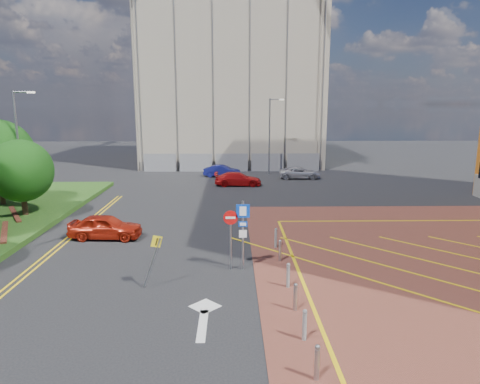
{
  "coord_description": "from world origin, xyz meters",
  "views": [
    {
      "loc": [
        0.02,
        -17.34,
        7.38
      ],
      "look_at": [
        0.41,
        3.02,
        3.19
      ],
      "focal_mm": 32.0,
      "sensor_mm": 36.0,
      "label": 1
    }
  ],
  "objects_px": {
    "car_red_left": "(105,227)",
    "car_red_back": "(238,179)",
    "car_blue_back": "(222,171)",
    "lamp_back": "(270,133)",
    "sign_cluster": "(238,228)",
    "lamp_left_far": "(19,145)",
    "car_silver_back": "(300,173)",
    "warning_sign": "(154,255)",
    "tree_c": "(21,171)"
  },
  "relations": [
    {
      "from": "car_red_left",
      "to": "car_red_back",
      "type": "height_order",
      "value": "car_red_left"
    },
    {
      "from": "car_blue_back",
      "to": "car_red_back",
      "type": "height_order",
      "value": "car_red_back"
    },
    {
      "from": "car_red_left",
      "to": "lamp_back",
      "type": "bearing_deg",
      "value": -23.5
    },
    {
      "from": "sign_cluster",
      "to": "car_red_back",
      "type": "relative_size",
      "value": 0.74
    },
    {
      "from": "lamp_left_far",
      "to": "car_red_left",
      "type": "distance_m",
      "value": 10.45
    },
    {
      "from": "lamp_left_far",
      "to": "car_silver_back",
      "type": "xyz_separation_m",
      "value": [
        21.31,
        13.19,
        -4.08
      ]
    },
    {
      "from": "car_red_back",
      "to": "car_blue_back",
      "type": "bearing_deg",
      "value": 18.6
    },
    {
      "from": "sign_cluster",
      "to": "car_red_left",
      "type": "distance_m",
      "value": 8.85
    },
    {
      "from": "lamp_back",
      "to": "car_silver_back",
      "type": "bearing_deg",
      "value": -45.04
    },
    {
      "from": "lamp_back",
      "to": "car_blue_back",
      "type": "distance_m",
      "value": 6.54
    },
    {
      "from": "sign_cluster",
      "to": "warning_sign",
      "type": "xyz_separation_m",
      "value": [
        -3.44,
        -1.94,
        -0.52
      ]
    },
    {
      "from": "lamp_left_far",
      "to": "sign_cluster",
      "type": "distance_m",
      "value": 18.58
    },
    {
      "from": "warning_sign",
      "to": "sign_cluster",
      "type": "bearing_deg",
      "value": 29.39
    },
    {
      "from": "car_blue_back",
      "to": "car_silver_back",
      "type": "bearing_deg",
      "value": -84.27
    },
    {
      "from": "tree_c",
      "to": "car_red_back",
      "type": "bearing_deg",
      "value": 39.16
    },
    {
      "from": "lamp_back",
      "to": "car_red_left",
      "type": "relative_size",
      "value": 2.0
    },
    {
      "from": "car_red_left",
      "to": "car_silver_back",
      "type": "relative_size",
      "value": 0.96
    },
    {
      "from": "car_blue_back",
      "to": "car_silver_back",
      "type": "relative_size",
      "value": 0.9
    },
    {
      "from": "lamp_left_far",
      "to": "car_red_back",
      "type": "relative_size",
      "value": 1.86
    },
    {
      "from": "car_red_left",
      "to": "car_silver_back",
      "type": "height_order",
      "value": "car_red_left"
    },
    {
      "from": "tree_c",
      "to": "lamp_left_far",
      "type": "bearing_deg",
      "value": 114.71
    },
    {
      "from": "car_red_left",
      "to": "warning_sign",
      "type": "bearing_deg",
      "value": -146.66
    },
    {
      "from": "warning_sign",
      "to": "car_silver_back",
      "type": "distance_m",
      "value": 28.01
    },
    {
      "from": "warning_sign",
      "to": "car_silver_back",
      "type": "xyz_separation_m",
      "value": [
        10.03,
        26.14,
        -0.85
      ]
    },
    {
      "from": "tree_c",
      "to": "car_red_back",
      "type": "xyz_separation_m",
      "value": [
        14.07,
        11.46,
        -2.57
      ]
    },
    {
      "from": "warning_sign",
      "to": "car_red_left",
      "type": "relative_size",
      "value": 0.56
    },
    {
      "from": "car_red_back",
      "to": "car_silver_back",
      "type": "distance_m",
      "value": 7.33
    },
    {
      "from": "lamp_back",
      "to": "lamp_left_far",
      "type": "bearing_deg",
      "value": -139.14
    },
    {
      "from": "car_red_left",
      "to": "car_blue_back",
      "type": "bearing_deg",
      "value": -13.39
    },
    {
      "from": "warning_sign",
      "to": "lamp_back",
      "type": "bearing_deg",
      "value": 75.99
    },
    {
      "from": "lamp_left_far",
      "to": "car_blue_back",
      "type": "xyz_separation_m",
      "value": [
        13.43,
        14.25,
        -4.04
      ]
    },
    {
      "from": "car_blue_back",
      "to": "car_red_back",
      "type": "xyz_separation_m",
      "value": [
        1.57,
        -4.79,
        0.01
      ]
    },
    {
      "from": "sign_cluster",
      "to": "car_red_left",
      "type": "xyz_separation_m",
      "value": [
        -7.35,
        4.76,
        -1.27
      ]
    },
    {
      "from": "lamp_left_far",
      "to": "sign_cluster",
      "type": "height_order",
      "value": "lamp_left_far"
    },
    {
      "from": "lamp_back",
      "to": "warning_sign",
      "type": "bearing_deg",
      "value": -104.01
    },
    {
      "from": "car_blue_back",
      "to": "tree_c",
      "type": "bearing_deg",
      "value": 155.85
    },
    {
      "from": "lamp_back",
      "to": "car_silver_back",
      "type": "relative_size",
      "value": 1.93
    },
    {
      "from": "sign_cluster",
      "to": "car_silver_back",
      "type": "distance_m",
      "value": 25.12
    },
    {
      "from": "tree_c",
      "to": "lamp_back",
      "type": "xyz_separation_m",
      "value": [
        17.58,
        18.0,
        1.17
      ]
    },
    {
      "from": "warning_sign",
      "to": "car_blue_back",
      "type": "xyz_separation_m",
      "value": [
        2.15,
        27.2,
        -0.81
      ]
    },
    {
      "from": "lamp_back",
      "to": "warning_sign",
      "type": "xyz_separation_m",
      "value": [
        -7.22,
        -28.95,
        -2.93
      ]
    },
    {
      "from": "tree_c",
      "to": "car_silver_back",
      "type": "relative_size",
      "value": 1.18
    },
    {
      "from": "lamp_left_far",
      "to": "car_red_left",
      "type": "bearing_deg",
      "value": -40.31
    },
    {
      "from": "tree_c",
      "to": "car_silver_back",
      "type": "height_order",
      "value": "tree_c"
    },
    {
      "from": "warning_sign",
      "to": "car_blue_back",
      "type": "distance_m",
      "value": 27.3
    },
    {
      "from": "tree_c",
      "to": "lamp_back",
      "type": "height_order",
      "value": "lamp_back"
    },
    {
      "from": "car_red_back",
      "to": "warning_sign",
      "type": "bearing_deg",
      "value": 171.1
    },
    {
      "from": "lamp_back",
      "to": "warning_sign",
      "type": "distance_m",
      "value": 29.98
    },
    {
      "from": "lamp_left_far",
      "to": "warning_sign",
      "type": "relative_size",
      "value": 3.58
    },
    {
      "from": "tree_c",
      "to": "car_red_back",
      "type": "distance_m",
      "value": 18.33
    }
  ]
}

